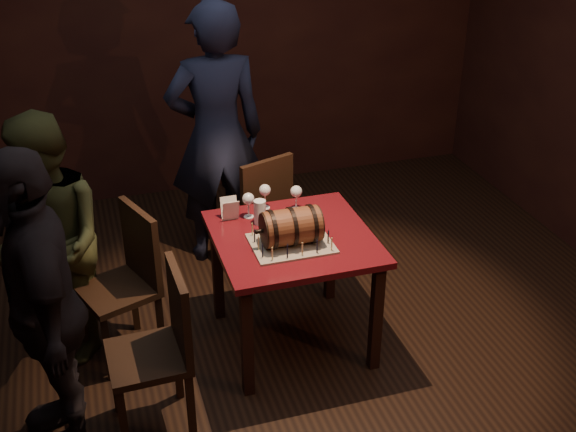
% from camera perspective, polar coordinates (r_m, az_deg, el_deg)
% --- Properties ---
extents(room_shell, '(5.04, 5.04, 2.80)m').
position_cam_1_polar(room_shell, '(3.68, -0.59, 5.70)').
color(room_shell, black).
rests_on(room_shell, ground).
extents(pub_table, '(0.90, 0.90, 0.75)m').
position_cam_1_polar(pub_table, '(4.21, 0.39, -2.85)').
color(pub_table, '#460B12').
rests_on(pub_table, ground).
extents(cake_board, '(0.45, 0.35, 0.01)m').
position_cam_1_polar(cake_board, '(4.06, 0.26, -2.19)').
color(cake_board, gray).
rests_on(cake_board, pub_table).
extents(barrel_cake, '(0.38, 0.22, 0.22)m').
position_cam_1_polar(barrel_cake, '(4.00, 0.26, -0.84)').
color(barrel_cake, brown).
rests_on(barrel_cake, cake_board).
extents(birthday_candles, '(0.40, 0.30, 0.09)m').
position_cam_1_polar(birthday_candles, '(4.04, 0.26, -1.62)').
color(birthday_candles, '#EED88E').
rests_on(birthday_candles, cake_board).
extents(wine_glass_left, '(0.07, 0.07, 0.16)m').
position_cam_1_polar(wine_glass_left, '(4.30, -3.16, 1.29)').
color(wine_glass_left, silver).
rests_on(wine_glass_left, pub_table).
extents(wine_glass_mid, '(0.07, 0.07, 0.16)m').
position_cam_1_polar(wine_glass_mid, '(4.40, -1.84, 1.97)').
color(wine_glass_mid, silver).
rests_on(wine_glass_mid, pub_table).
extents(wine_glass_right, '(0.07, 0.07, 0.16)m').
position_cam_1_polar(wine_glass_right, '(4.38, 0.65, 1.87)').
color(wine_glass_right, silver).
rests_on(wine_glass_right, pub_table).
extents(pint_of_ale, '(0.07, 0.07, 0.15)m').
position_cam_1_polar(pint_of_ale, '(4.25, -2.24, 0.27)').
color(pint_of_ale, silver).
rests_on(pint_of_ale, pub_table).
extents(menu_card, '(0.10, 0.05, 0.13)m').
position_cam_1_polar(menu_card, '(4.31, -4.61, 0.53)').
color(menu_card, white).
rests_on(menu_card, pub_table).
extents(chair_back, '(0.51, 0.51, 0.93)m').
position_cam_1_polar(chair_back, '(4.91, -2.30, 0.45)').
color(chair_back, black).
rests_on(chair_back, ground).
extents(chair_left_rear, '(0.52, 0.52, 0.93)m').
position_cam_1_polar(chair_left_rear, '(4.31, -12.51, -4.62)').
color(chair_left_rear, black).
rests_on(chair_left_rear, ground).
extents(chair_left_front, '(0.41, 0.41, 0.93)m').
position_cam_1_polar(chair_left_front, '(3.75, -9.90, -9.86)').
color(chair_left_front, black).
rests_on(chair_left_front, ground).
extents(person_back, '(0.69, 0.45, 1.88)m').
position_cam_1_polar(person_back, '(5.04, -5.69, 6.31)').
color(person_back, '#191D32').
rests_on(person_back, ground).
extents(person_left_rear, '(0.80, 0.89, 1.51)m').
position_cam_1_polar(person_left_rear, '(4.29, -18.23, -2.00)').
color(person_left_rear, '#3D4020').
rests_on(person_left_rear, ground).
extents(person_left_front, '(0.49, 0.99, 1.64)m').
position_cam_1_polar(person_left_front, '(3.64, -18.77, -6.68)').
color(person_left_front, black).
rests_on(person_left_front, ground).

